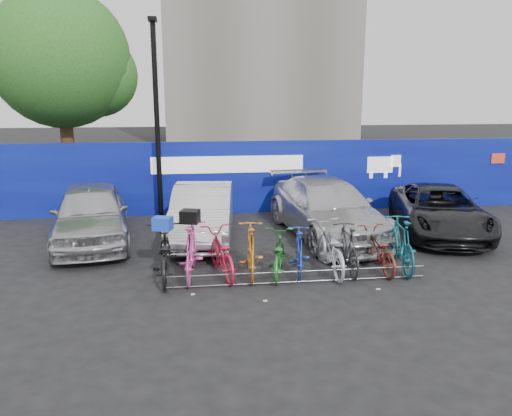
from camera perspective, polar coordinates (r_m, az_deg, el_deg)
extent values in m
plane|color=black|center=(11.28, 4.11, -7.52)|extent=(100.00, 100.00, 0.00)
cube|color=#090B82|center=(16.72, 0.21, 3.57)|extent=(22.00, 0.15, 2.40)
cube|color=white|center=(16.45, -3.22, 4.99)|extent=(5.00, 0.02, 0.55)
cube|color=white|center=(17.59, 14.00, 4.82)|extent=(1.20, 0.02, 0.90)
cube|color=#E54028|center=(19.53, 25.93, 5.12)|extent=(0.50, 0.02, 0.35)
cylinder|color=#382314|center=(21.03, -20.71, 6.90)|extent=(0.50, 0.50, 4.00)
sphere|color=#1C541A|center=(20.97, -21.43, 15.61)|extent=(5.20, 5.20, 5.20)
sphere|color=#1C541A|center=(20.99, -17.82, 14.23)|extent=(3.20, 3.20, 3.20)
cylinder|color=black|center=(15.82, -11.24, 9.35)|extent=(0.16, 0.16, 6.00)
cube|color=black|center=(15.93, -11.75, 20.36)|extent=(0.25, 0.50, 0.12)
cylinder|color=#595B60|center=(10.63, 4.76, -7.23)|extent=(5.60, 0.03, 0.03)
cylinder|color=#595B60|center=(10.71, 4.73, -8.39)|extent=(5.60, 0.03, 0.03)
cylinder|color=#595B60|center=(10.49, -9.46, -8.49)|extent=(0.03, 0.03, 0.28)
cylinder|color=#595B60|center=(10.50, -2.29, -8.27)|extent=(0.03, 0.03, 0.28)
cylinder|color=#595B60|center=(10.68, 4.74, -7.94)|extent=(0.03, 0.03, 0.28)
cylinder|color=#595B60|center=(11.01, 11.44, -7.51)|extent=(0.03, 0.03, 0.28)
cylinder|color=#595B60|center=(11.48, 17.65, -7.02)|extent=(0.03, 0.03, 0.28)
imported|color=#A4A4A8|center=(14.02, -18.33, -0.62)|extent=(2.59, 4.95, 1.61)
imported|color=silver|center=(13.73, -6.13, -0.55)|extent=(2.00, 4.64, 1.49)
imported|color=#B7B7BC|center=(14.13, 8.11, -0.05)|extent=(2.84, 5.62, 1.56)
imported|color=black|center=(15.17, 20.19, -0.24)|extent=(3.36, 5.27, 1.35)
imported|color=black|center=(10.97, -10.48, -5.26)|extent=(0.81, 2.14, 1.11)
imported|color=#D94698|center=(10.97, -7.43, -4.80)|extent=(0.74, 2.08, 1.23)
imported|color=#C41C3C|center=(11.05, -4.05, -5.15)|extent=(1.05, 2.05, 1.03)
imported|color=orange|center=(11.02, -0.57, -4.79)|extent=(0.69, 1.97, 1.16)
imported|color=#1E7625|center=(11.07, 2.54, -5.29)|extent=(1.01, 1.90, 0.95)
imported|color=#1E3AA7|center=(11.23, 4.95, -4.88)|extent=(0.74, 1.75, 1.02)
imported|color=#AFB3B8|center=(11.35, 8.35, -4.55)|extent=(0.78, 2.12, 1.10)
imported|color=#28282B|center=(11.45, 10.38, -4.52)|extent=(0.57, 1.82, 1.08)
imported|color=maroon|center=(11.68, 13.72, -4.67)|extent=(0.73, 1.85, 0.96)
imported|color=#105965|center=(11.84, 16.22, -3.91)|extent=(0.82, 2.08, 1.22)
cube|color=blue|center=(10.77, -10.63, -1.76)|extent=(0.46, 0.40, 0.28)
cube|color=black|center=(10.77, -7.55, -0.97)|extent=(0.46, 0.43, 0.28)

